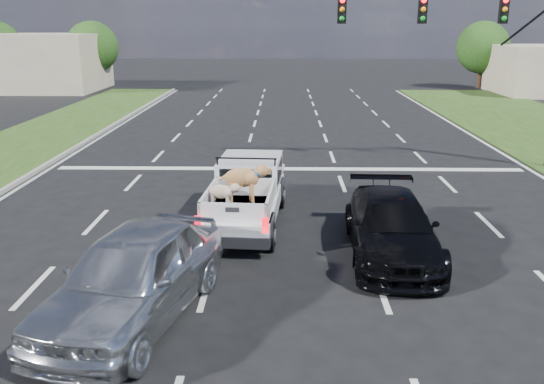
{
  "coord_description": "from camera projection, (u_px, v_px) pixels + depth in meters",
  "views": [
    {
      "loc": [
        -0.22,
        -10.52,
        5.12
      ],
      "look_at": [
        -0.47,
        2.0,
        1.45
      ],
      "focal_mm": 38.0,
      "sensor_mm": 36.0,
      "label": 1
    }
  ],
  "objects": [
    {
      "name": "building_left",
      "position": [
        36.0,
        62.0,
        45.84
      ],
      "size": [
        10.0,
        8.0,
        4.4
      ],
      "primitive_type": "cube",
      "color": "#C2AD94",
      "rests_on": "ground"
    },
    {
      "name": "pickup_truck",
      "position": [
        246.0,
        193.0,
        15.16
      ],
      "size": [
        2.06,
        4.87,
        1.79
      ],
      "rotation": [
        0.0,
        0.0,
        -0.07
      ],
      "color": "black",
      "rests_on": "ground"
    },
    {
      "name": "tree_far_d",
      "position": [
        483.0,
        47.0,
        46.77
      ],
      "size": [
        4.2,
        4.2,
        5.4
      ],
      "color": "#332114",
      "rests_on": "ground"
    },
    {
      "name": "traffic_signal",
      "position": [
        495.0,
        36.0,
        20.14
      ],
      "size": [
        9.11,
        0.31,
        7.0
      ],
      "color": "black",
      "rests_on": "ground"
    },
    {
      "name": "ground",
      "position": [
        293.0,
        289.0,
        11.53
      ],
      "size": [
        160.0,
        160.0,
        0.0
      ],
      "primitive_type": "plane",
      "color": "black",
      "rests_on": "ground"
    },
    {
      "name": "black_coupe",
      "position": [
        392.0,
        227.0,
        13.08
      ],
      "size": [
        2.11,
        4.79,
        1.37
      ],
      "primitive_type": "imported",
      "rotation": [
        0.0,
        0.0,
        -0.04
      ],
      "color": "black",
      "rests_on": "ground"
    },
    {
      "name": "silver_sedan",
      "position": [
        133.0,
        275.0,
        10.19
      ],
      "size": [
        3.08,
        5.23,
        1.67
      ],
      "primitive_type": "imported",
      "rotation": [
        0.0,
        0.0,
        -0.24
      ],
      "color": "#B9BCC1",
      "rests_on": "ground"
    },
    {
      "name": "tree_far_c",
      "position": [
        92.0,
        47.0,
        47.38
      ],
      "size": [
        4.2,
        4.2,
        5.4
      ],
      "color": "#332114",
      "rests_on": "ground"
    },
    {
      "name": "road_markings",
      "position": [
        290.0,
        196.0,
        17.83
      ],
      "size": [
        17.75,
        60.0,
        0.01
      ],
      "color": "silver",
      "rests_on": "ground"
    }
  ]
}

